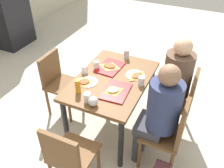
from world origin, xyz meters
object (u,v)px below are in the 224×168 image
chair_near_left (170,132)px  chair_near_right (182,99)px  person_in_red (160,110)px  paper_plate_near_edge (135,75)px  main_table (112,86)px  pizza_slice_c (84,82)px  plastic_cup_b (141,81)px  paper_plate_center (88,82)px  foil_bundle (93,101)px  chair_left_end (68,156)px  pizza_slice_b (110,66)px  pizza_slice_a (113,90)px  plastic_cup_c (87,97)px  condiment_bottle (78,86)px  tray_red_near (116,91)px  pizza_slice_d (137,75)px  person_in_brown_jacket (174,79)px  tray_red_far (110,67)px  plastic_cup_a (85,70)px  soda_can (127,54)px  chair_far_side (58,80)px  plastic_cup_d (96,65)px

chair_near_left → chair_near_right: 0.58m
person_in_red → paper_plate_near_edge: person_in_red is taller
main_table → pizza_slice_c: 0.34m
chair_near_right → plastic_cup_b: 0.59m
paper_plate_center → foil_bundle: (-0.32, -0.24, 0.05)m
chair_left_end → paper_plate_center: size_ratio=3.94×
pizza_slice_b → pizza_slice_a: bearing=-150.3°
chair_near_left → plastic_cup_c: 0.91m
condiment_bottle → foil_bundle: bearing=-115.9°
tray_red_near → pizza_slice_d: size_ratio=1.58×
person_in_brown_jacket → tray_red_far: person_in_brown_jacket is taller
tray_red_near → plastic_cup_a: bearing=70.0°
tray_red_near → plastic_cup_b: (0.23, -0.20, 0.04)m
main_table → paper_plate_near_edge: bearing=-51.6°
person_in_red → paper_plate_near_edge: bearing=42.3°
soda_can → chair_far_side: bearing=122.9°
person_in_brown_jacket → pizza_slice_d: (-0.13, 0.39, 0.02)m
condiment_bottle → tray_red_far: bearing=-9.8°
pizza_slice_c → tray_red_far: bearing=-17.2°
pizza_slice_b → pizza_slice_c: size_ratio=0.99×
plastic_cup_c → plastic_cup_d: same height
person_in_brown_jacket → soda_can: 0.69m
main_table → person_in_brown_jacket: (0.29, -0.64, 0.10)m
person_in_red → main_table: bearing=65.7°
pizza_slice_d → pizza_slice_c: bearing=126.2°
plastic_cup_d → chair_near_right: bearing=-80.5°
chair_far_side → plastic_cup_d: bearing=-77.5°
tray_red_near → pizza_slice_c: pizza_slice_c is taller
plastic_cup_d → foil_bundle: (-0.61, -0.28, 0.00)m
pizza_slice_c → pizza_slice_d: same height
chair_near_left → plastic_cup_d: (0.41, 1.04, 0.30)m
condiment_bottle → plastic_cup_d: bearing=4.6°
person_in_brown_jacket → plastic_cup_d: bearing=100.9°
chair_left_end → plastic_cup_c: 0.58m
chair_near_right → person_in_brown_jacket: (0.00, 0.14, 0.25)m
chair_left_end → pizza_slice_d: chair_left_end is taller
main_table → plastic_cup_c: bearing=172.7°
plastic_cup_a → foil_bundle: size_ratio=1.00×
paper_plate_near_edge → chair_near_right: bearing=-78.4°
pizza_slice_a → paper_plate_near_edge: bearing=-14.8°
chair_near_left → chair_far_side: (0.29, 1.56, 0.00)m
person_in_red → tray_red_far: bearing=57.1°
main_table → chair_near_left: bearing=-110.3°
chair_left_end → pizza_slice_a: 0.80m
person_in_brown_jacket → chair_far_side: bearing=101.5°
pizza_slice_b → plastic_cup_a: 0.32m
tray_red_near → main_table: bearing=34.5°
main_table → person_in_brown_jacket: bearing=-65.7°
main_table → condiment_bottle: size_ratio=7.24×
foil_bundle → chair_far_side: bearing=58.4°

